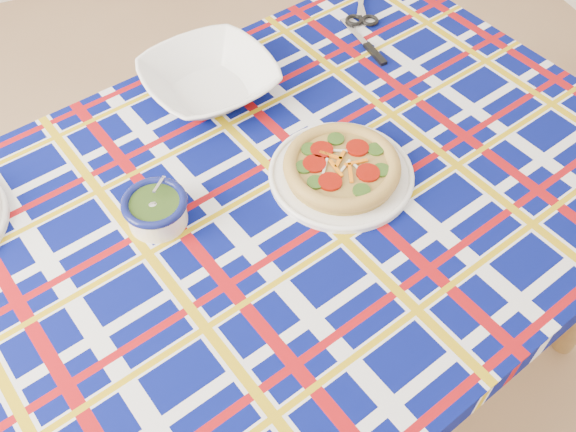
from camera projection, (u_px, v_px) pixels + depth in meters
name	position (u px, v px, depth m)	size (l,w,h in m)	color
floor	(235.00, 318.00, 1.95)	(4.00, 4.00, 0.00)	#906C4A
dining_table	(266.00, 235.00, 1.30)	(1.80, 1.38, 0.75)	brown
tablecloth	(265.00, 227.00, 1.28)	(1.63, 1.03, 0.11)	#050C59
main_focaccia_plate	(342.00, 167.00, 1.27)	(0.30, 0.30, 0.06)	#A4803A
pesto_bowl	(156.00, 208.00, 1.19)	(0.12, 0.12, 0.07)	#1C320D
serving_bowl	(209.00, 80.00, 1.43)	(0.29, 0.29, 0.07)	white
table_knife	(355.00, 33.00, 1.59)	(0.22, 0.02, 0.01)	silver
kitchen_scissors	(361.00, 4.00, 1.66)	(0.19, 0.09, 0.02)	silver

